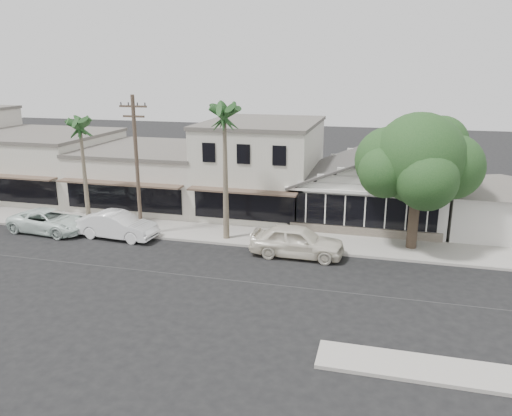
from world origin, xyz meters
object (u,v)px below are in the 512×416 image
(car_0, at_px, (297,241))
(car_1, at_px, (118,225))
(shade_tree, at_px, (417,160))
(car_2, at_px, (49,221))
(utility_pole, at_px, (137,163))

(car_0, distance_m, car_1, 11.65)
(shade_tree, bearing_deg, car_0, -154.92)
(car_2, bearing_deg, utility_pole, -77.87)
(car_2, xyz_separation_m, shade_tree, (23.06, 2.85, 4.64))
(car_2, distance_m, shade_tree, 23.69)
(car_1, distance_m, shade_tree, 18.83)
(car_0, xyz_separation_m, shade_tree, (6.41, 3.00, 4.47))
(car_0, height_order, shade_tree, shade_tree)
(utility_pole, xyz_separation_m, car_2, (-6.25, -0.79, -4.03))
(car_0, height_order, car_1, car_0)
(car_1, relative_size, car_2, 0.94)
(utility_pole, distance_m, shade_tree, 16.95)
(car_2, height_order, shade_tree, shade_tree)
(car_0, relative_size, shade_tree, 0.66)
(car_0, bearing_deg, shade_tree, -64.44)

